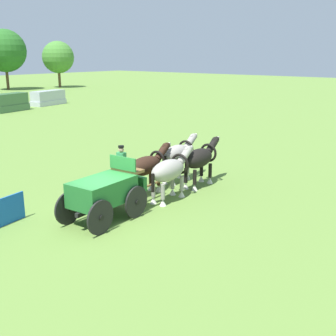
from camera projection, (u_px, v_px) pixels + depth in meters
The scene contains 10 objects.
ground_plane at pixel (104, 221), 16.87m from camera, with size 220.00×220.00×0.00m, color olive.
show_wagon at pixel (105, 191), 16.69m from camera, with size 5.59×2.01×2.72m.
draft_horse_rear_near at pixel (147, 166), 19.75m from camera, with size 3.17×1.00×2.19m.
draft_horse_rear_off at pixel (170, 171), 19.01m from camera, with size 3.17×1.08×2.20m.
draft_horse_lead_near at pixel (178, 155), 21.78m from camera, with size 2.99×1.04×2.27m.
draft_horse_lead_off at pixel (200, 159), 21.06m from camera, with size 3.16×1.07×2.23m.
parked_vehicle_f at pixel (9, 103), 48.61m from camera, with size 4.70×2.59×2.01m.
parked_vehicle_g at pixel (48, 98), 54.72m from camera, with size 5.12×2.68×1.81m.
tree_g at pixel (5, 51), 76.40m from camera, with size 7.55×7.55×10.65m.
tree_h at pixel (58, 57), 81.92m from camera, with size 6.04×6.04×8.73m.
Camera 1 is at (-10.66, -11.87, 6.37)m, focal length 45.76 mm.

